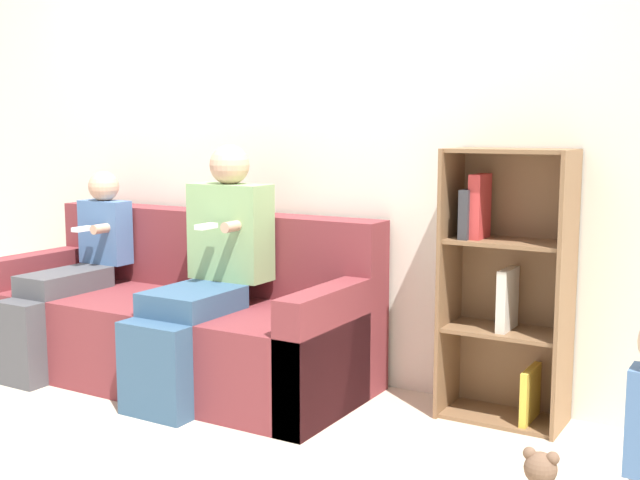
% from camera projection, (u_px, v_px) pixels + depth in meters
% --- Properties ---
extents(ground_plane, '(14.00, 14.00, 0.00)m').
position_uv_depth(ground_plane, '(156.00, 417.00, 3.63)').
color(ground_plane, beige).
extents(back_wall, '(10.00, 0.06, 2.55)m').
position_uv_depth(back_wall, '(272.00, 132.00, 4.27)').
color(back_wall, silver).
rests_on(back_wall, ground_plane).
extents(couch, '(2.05, 0.83, 0.85)m').
position_uv_depth(couch, '(180.00, 322.00, 4.18)').
color(couch, maroon).
rests_on(couch, ground_plane).
extents(adult_seated, '(0.41, 0.74, 1.22)m').
position_uv_depth(adult_seated, '(206.00, 268.00, 3.87)').
color(adult_seated, '#335170').
rests_on(adult_seated, ground_plane).
extents(child_seated, '(0.29, 0.75, 1.06)m').
position_uv_depth(child_seated, '(70.00, 271.00, 4.30)').
color(child_seated, '#47474C').
rests_on(child_seated, ground_plane).
extents(bookshelf, '(0.54, 0.30, 1.21)m').
position_uv_depth(bookshelf, '(507.00, 282.00, 3.55)').
color(bookshelf, brown).
rests_on(bookshelf, ground_plane).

